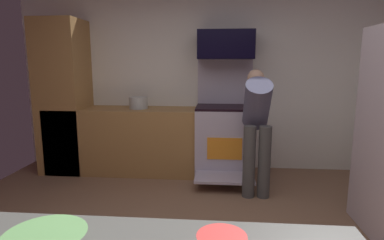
{
  "coord_description": "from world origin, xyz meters",
  "views": [
    {
      "loc": [
        0.25,
        -2.25,
        1.5
      ],
      "look_at": [
        0.04,
        0.3,
        1.05
      ],
      "focal_mm": 29.55,
      "sensor_mm": 36.0,
      "label": 1
    }
  ],
  "objects": [
    {
      "name": "microwave",
      "position": [
        0.34,
        2.06,
        1.76
      ],
      "size": [
        0.74,
        0.38,
        0.37
      ],
      "primitive_type": "cube",
      "color": "black",
      "rests_on": "oven_range"
    },
    {
      "name": "wall_back",
      "position": [
        0.0,
        2.34,
        1.3
      ],
      "size": [
        5.2,
        0.12,
        2.6
      ],
      "primitive_type": "cube",
      "color": "white",
      "rests_on": "ground"
    },
    {
      "name": "lower_cabinet_run",
      "position": [
        -0.9,
        1.98,
        0.45
      ],
      "size": [
        2.4,
        0.6,
        0.9
      ],
      "primitive_type": "cube",
      "color": "#A27541",
      "rests_on": "ground"
    },
    {
      "name": "stock_pot",
      "position": [
        -0.84,
        1.98,
        0.98
      ],
      "size": [
        0.25,
        0.25,
        0.16
      ],
      "primitive_type": "cylinder",
      "color": "#B8BEBC",
      "rests_on": "lower_cabinet_run"
    },
    {
      "name": "cabinet_column",
      "position": [
        -1.9,
        1.98,
        1.05
      ],
      "size": [
        0.6,
        0.6,
        2.1
      ],
      "primitive_type": "cube",
      "color": "#A27541",
      "rests_on": "ground"
    },
    {
      "name": "oven_range",
      "position": [
        0.34,
        1.97,
        0.51
      ],
      "size": [
        0.76,
        1.05,
        1.57
      ],
      "color": "#BBB2C8",
      "rests_on": "ground"
    },
    {
      "name": "person_cook",
      "position": [
        0.69,
        1.35,
        0.85
      ],
      "size": [
        0.31,
        0.6,
        1.44
      ],
      "color": "#484848",
      "rests_on": "ground"
    }
  ]
}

